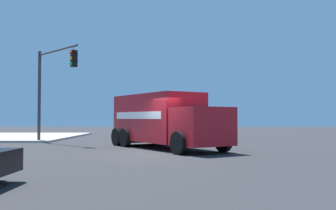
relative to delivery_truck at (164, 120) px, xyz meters
name	(u,v)px	position (x,y,z in m)	size (l,w,h in m)	color
ground_plane	(153,153)	(-2.74, 0.43, -1.47)	(100.00, 100.00, 0.00)	#2B2B2D
delivery_truck	(164,120)	(0.00, 0.00, 0.00)	(7.90, 6.38, 2.80)	#AD141E
traffic_light_primary	(51,79)	(3.86, 7.16, 2.52)	(3.52, 3.46, 5.79)	#38383D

